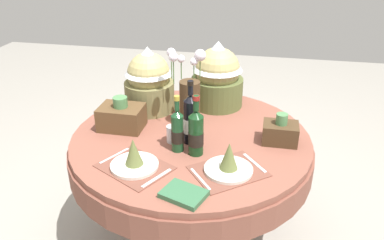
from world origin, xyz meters
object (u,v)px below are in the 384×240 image
(woven_basket_side_left, at_px, (122,116))
(wine_bottle_centre, at_px, (177,131))
(dining_table, at_px, (191,153))
(wine_bottle_left, at_px, (191,119))
(place_setting_right, at_px, (229,163))
(tumbler_near_left, at_px, (173,134))
(book_on_table, at_px, (184,194))
(gift_tub_back_left, at_px, (149,78))
(place_setting_left, at_px, (134,159))
(gift_tub_back_centre, at_px, (217,73))
(flower_vase, at_px, (189,97))
(wine_bottle_right, at_px, (196,132))
(woven_basket_side_right, at_px, (280,132))

(woven_basket_side_left, bearing_deg, wine_bottle_centre, -25.89)
(dining_table, distance_m, wine_bottle_left, 0.27)
(place_setting_right, xyz_separation_m, tumbler_near_left, (-0.34, 0.23, 0.00))
(dining_table, xyz_separation_m, wine_bottle_left, (0.01, -0.08, 0.26))
(wine_bottle_centre, bearing_deg, woven_basket_side_left, 154.11)
(book_on_table, bearing_deg, wine_bottle_left, 117.96)
(wine_bottle_left, relative_size, tumbler_near_left, 3.79)
(gift_tub_back_left, bearing_deg, place_setting_right, -46.84)
(wine_bottle_centre, bearing_deg, tumbler_near_left, 120.33)
(place_setting_left, height_order, wine_bottle_left, wine_bottle_left)
(place_setting_right, height_order, wine_bottle_left, wine_bottle_left)
(place_setting_left, distance_m, tumbler_near_left, 0.31)
(book_on_table, bearing_deg, gift_tub_back_centre, 109.83)
(flower_vase, bearing_deg, dining_table, -74.98)
(dining_table, height_order, wine_bottle_left, wine_bottle_left)
(wine_bottle_right, bearing_deg, wine_bottle_centre, 171.86)
(wine_bottle_centre, bearing_deg, flower_vase, 89.67)
(tumbler_near_left, bearing_deg, woven_basket_side_left, 162.98)
(tumbler_near_left, relative_size, book_on_table, 0.51)
(wine_bottle_left, bearing_deg, woven_basket_side_left, 168.82)
(place_setting_right, xyz_separation_m, book_on_table, (-0.17, -0.23, -0.03))
(dining_table, distance_m, flower_vase, 0.33)
(book_on_table, distance_m, woven_basket_side_right, 0.72)
(place_setting_right, bearing_deg, book_on_table, -126.46)
(tumbler_near_left, distance_m, book_on_table, 0.50)
(tumbler_near_left, bearing_deg, wine_bottle_centre, -59.67)
(wine_bottle_left, distance_m, wine_bottle_right, 0.13)
(place_setting_right, bearing_deg, wine_bottle_right, 144.31)
(dining_table, xyz_separation_m, gift_tub_back_left, (-0.33, 0.30, 0.34))
(dining_table, distance_m, book_on_table, 0.58)
(wine_bottle_centre, xyz_separation_m, wine_bottle_right, (0.10, -0.01, 0.01))
(tumbler_near_left, bearing_deg, book_on_table, -70.44)
(book_on_table, height_order, gift_tub_back_left, gift_tub_back_left)
(place_setting_right, xyz_separation_m, woven_basket_side_left, (-0.67, 0.33, 0.03))
(dining_table, bearing_deg, wine_bottle_centre, -101.37)
(tumbler_near_left, bearing_deg, place_setting_left, -113.46)
(wine_bottle_centre, bearing_deg, dining_table, 78.63)
(woven_basket_side_right, bearing_deg, wine_bottle_centre, -159.88)
(gift_tub_back_centre, bearing_deg, place_setting_right, -77.75)
(wine_bottle_centre, bearing_deg, wine_bottle_right, -8.14)
(gift_tub_back_centre, relative_size, woven_basket_side_right, 2.28)
(woven_basket_side_right, bearing_deg, tumbler_near_left, -169.10)
(wine_bottle_centre, xyz_separation_m, gift_tub_back_left, (-0.30, 0.48, 0.10))
(dining_table, distance_m, place_setting_right, 0.45)
(wine_bottle_left, bearing_deg, wine_bottle_centre, -116.34)
(dining_table, bearing_deg, gift_tub_back_centre, 79.34)
(place_setting_left, height_order, place_setting_right, same)
(place_setting_left, distance_m, gift_tub_back_centre, 0.90)
(tumbler_near_left, height_order, woven_basket_side_left, woven_basket_side_left)
(tumbler_near_left, xyz_separation_m, gift_tub_back_left, (-0.25, 0.39, 0.17))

